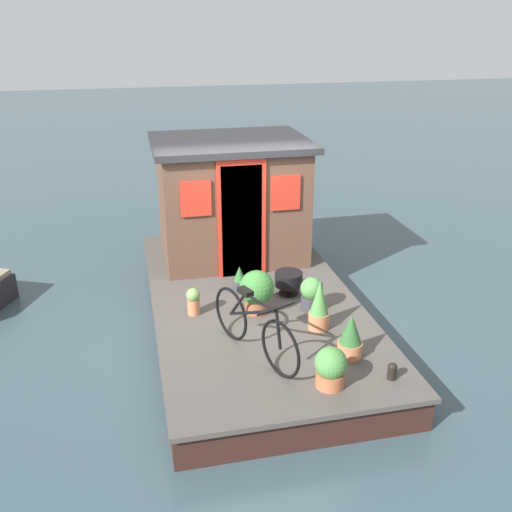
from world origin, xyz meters
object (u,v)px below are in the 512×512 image
Objects in this scene: potted_plant_lavender at (193,301)px; charcoal_grill at (289,280)px; potted_plant_geranium at (331,367)px; potted_plant_succulent at (319,306)px; potted_plant_thyme at (311,294)px; potted_plant_rosemary at (351,337)px; potted_plant_mint at (240,280)px; potted_plant_basil at (257,291)px; bicycle at (254,327)px; houseboat_cabin at (231,198)px; mooring_bollard at (392,370)px.

potted_plant_lavender reaches higher than charcoal_grill.
potted_plant_succulent is at bearing -12.83° from potted_plant_geranium.
potted_plant_thyme is 0.86× the size of potted_plant_rosemary.
potted_plant_mint reaches higher than potted_plant_lavender.
charcoal_grill is (0.43, -0.55, -0.09)m from potted_plant_basil.
bicycle reaches higher than potted_plant_lavender.
houseboat_cabin is 4.09× the size of potted_plant_basil.
bicycle reaches higher than potted_plant_basil.
potted_plant_basil is 1.50× the size of potted_plant_mint.
bicycle is 1.11m from potted_plant_rosemary.
bicycle is at bearing 165.52° from potted_plant_basil.
potted_plant_thyme is 0.55m from charcoal_grill.
charcoal_grill is at bearing -77.86° from potted_plant_lavender.
potted_plant_lavender is (0.23, 1.54, -0.04)m from potted_plant_thyme.
potted_plant_geranium is 0.71m from mooring_bollard.
mooring_bollard is at bearing -92.09° from potted_plant_geranium.
bicycle is at bearing 40.86° from potted_plant_geranium.
potted_plant_mint is (1.23, 0.77, -0.13)m from potted_plant_succulent.
potted_plant_mint is 1.00× the size of charcoal_grill.
houseboat_cabin reaches higher than potted_plant_succulent.
bicycle is 1.06m from potted_plant_basil.
bicycle is 4.12× the size of potted_plant_lavender.
potted_plant_mint is at bearing 11.56° from potted_plant_geranium.
potted_plant_thyme reaches higher than potted_plant_geranium.
mooring_bollard is at bearing -166.51° from charcoal_grill.
potted_plant_basil is at bearing 81.90° from potted_plant_thyme.
bicycle is 7.79× the size of mooring_bollard.
potted_plant_geranium reaches higher than potted_plant_mint.
potted_plant_mint reaches higher than charcoal_grill.
potted_plant_geranium is at bearing 175.74° from charcoal_grill.
potted_plant_mint is (1.93, 0.91, -0.07)m from potted_plant_rosemary.
bicycle is 3.32× the size of potted_plant_geranium.
potted_plant_geranium is at bearing 167.17° from potted_plant_succulent.
potted_plant_succulent is (-0.72, -1.49, 0.12)m from potted_plant_lavender.
houseboat_cabin is 2.78m from potted_plant_succulent.
potted_plant_basil reaches higher than potted_plant_rosemary.
houseboat_cabin is 2.24m from potted_plant_lavender.
potted_plant_basil reaches higher than potted_plant_mint.
potted_plant_thyme is at bearing 12.30° from mooring_bollard.
potted_plant_succulent is at bearing 11.63° from potted_plant_rosemary.
potted_plant_lavender is at bearing 44.69° from mooring_bollard.
potted_plant_rosemary is 1.73m from charcoal_grill.
bicycle is 1.03m from potted_plant_succulent.
bicycle reaches higher than potted_plant_succulent.
potted_plant_basil is at bearing 127.51° from charcoal_grill.
potted_plant_geranium is 2.27m from potted_plant_lavender.
mooring_bollard is at bearing -135.31° from potted_plant_lavender.
mooring_bollard is (-0.78, -1.36, -0.27)m from bicycle.
charcoal_grill is at bearing -108.17° from potted_plant_mint.
potted_plant_geranium is 1.83m from potted_plant_basil.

